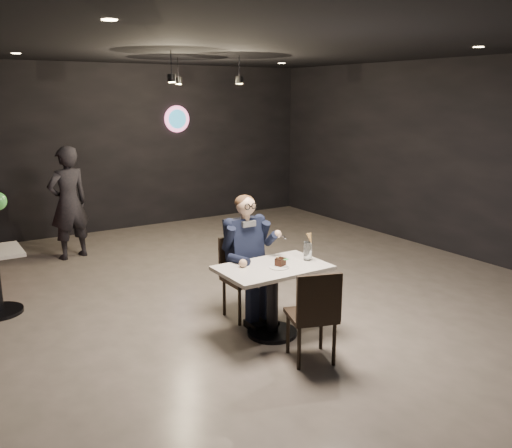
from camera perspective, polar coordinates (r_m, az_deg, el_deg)
floor at (r=6.78m, az=1.88°, el=-7.76°), size 9.00×9.00×0.00m
wall_sign at (r=10.63m, az=-8.33°, el=10.88°), size 0.50×0.06×0.50m
pendant_lights at (r=8.06m, az=-6.36°, el=16.43°), size 1.40×1.20×0.36m
main_table at (r=5.66m, az=1.74°, el=-8.07°), size 1.10×0.70×0.75m
chair_far at (r=6.06m, az=-1.19°, el=-5.72°), size 0.42×0.46×0.92m
chair_near at (r=5.15m, az=5.82°, el=-9.36°), size 0.55×0.57×0.92m
seated_man at (r=5.98m, az=-1.21°, el=-3.37°), size 0.60×0.80×1.44m
dessert_plate at (r=5.48m, az=2.43°, el=-4.57°), size 0.21×0.21×0.01m
cake_slice at (r=5.51m, az=2.58°, el=-4.03°), size 0.12×0.11×0.07m
mint_leaf at (r=5.45m, az=3.18°, el=-3.73°), size 0.06×0.04×0.01m
sundae_glass at (r=5.73m, az=5.47°, el=-2.85°), size 0.09×0.09×0.20m
wafer_cone at (r=5.67m, az=5.72°, el=-1.55°), size 0.07×0.07×0.12m
passerby at (r=8.66m, az=-19.13°, el=2.11°), size 0.71×0.55×1.72m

